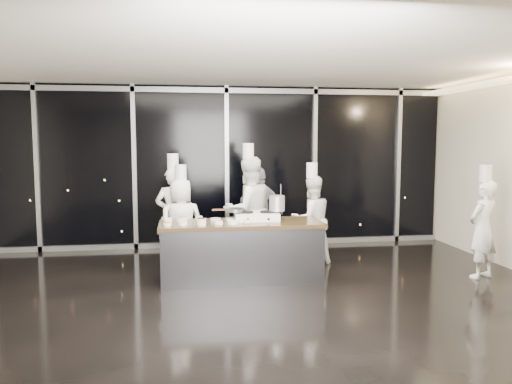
# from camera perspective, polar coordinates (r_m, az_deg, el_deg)

# --- Properties ---
(ground) EXTENTS (9.00, 9.00, 0.00)m
(ground) POSITION_cam_1_polar(r_m,az_deg,el_deg) (6.91, -0.81, -12.02)
(ground) COLOR black
(ground) RESTS_ON ground
(room_shell) EXTENTS (9.02, 7.02, 3.21)m
(room_shell) POSITION_cam_1_polar(r_m,az_deg,el_deg) (6.60, 0.69, 6.93)
(room_shell) COLOR beige
(room_shell) RESTS_ON ground
(window_wall) EXTENTS (8.90, 0.11, 3.20)m
(window_wall) POSITION_cam_1_polar(r_m,az_deg,el_deg) (10.00, -3.37, 2.89)
(window_wall) COLOR black
(window_wall) RESTS_ON ground
(demo_counter) EXTENTS (2.46, 0.86, 0.90)m
(demo_counter) POSITION_cam_1_polar(r_m,az_deg,el_deg) (7.65, -1.69, -6.72)
(demo_counter) COLOR #333338
(demo_counter) RESTS_ON ground
(stove) EXTENTS (0.69, 0.45, 0.14)m
(stove) POSITION_cam_1_polar(r_m,az_deg,el_deg) (7.69, 0.08, -2.78)
(stove) COLOR white
(stove) RESTS_ON demo_counter
(frying_pan) EXTENTS (0.50, 0.30, 0.05)m
(frying_pan) POSITION_cam_1_polar(r_m,az_deg,el_deg) (7.66, -2.47, -2.06)
(frying_pan) COLOR slate
(frying_pan) RESTS_ON stove
(stock_pot) EXTENTS (0.25, 0.25, 0.24)m
(stock_pot) POSITION_cam_1_polar(r_m,az_deg,el_deg) (7.71, 2.41, -1.30)
(stock_pot) COLOR #ACABAE
(stock_pot) RESTS_ON stove
(prep_bowls) EXTENTS (1.35, 0.71, 0.05)m
(prep_bowls) POSITION_cam_1_polar(r_m,az_deg,el_deg) (7.58, -6.31, -3.25)
(prep_bowls) COLOR white
(prep_bowls) RESTS_ON demo_counter
(squeeze_bottle) EXTENTS (0.07, 0.07, 0.25)m
(squeeze_bottle) POSITION_cam_1_polar(r_m,az_deg,el_deg) (7.72, -10.31, -2.44)
(squeeze_bottle) COLOR silver
(squeeze_bottle) RESTS_ON demo_counter
(chef_far_left) EXTENTS (0.64, 0.44, 1.91)m
(chef_far_left) POSITION_cam_1_polar(r_m,az_deg,el_deg) (8.60, -9.39, -2.63)
(chef_far_left) COLOR white
(chef_far_left) RESTS_ON ground
(chef_left) EXTENTS (0.76, 0.51, 1.73)m
(chef_left) POSITION_cam_1_polar(r_m,az_deg,el_deg) (8.38, -8.52, -3.49)
(chef_left) COLOR white
(chef_left) RESTS_ON ground
(chef_center) EXTENTS (1.08, 0.96, 2.08)m
(chef_center) POSITION_cam_1_polar(r_m,az_deg,el_deg) (8.57, -0.88, -2.08)
(chef_center) COLOR white
(chef_center) RESTS_ON ground
(guest) EXTENTS (1.07, 0.75, 1.68)m
(guest) POSITION_cam_1_polar(r_m,az_deg,el_deg) (8.78, 0.36, -2.51)
(guest) COLOR #121931
(guest) RESTS_ON ground
(chef_right) EXTENTS (0.84, 0.71, 1.75)m
(chef_right) POSITION_cam_1_polar(r_m,az_deg,el_deg) (8.67, 6.34, -3.10)
(chef_right) COLOR white
(chef_right) RESTS_ON ground
(chef_side) EXTENTS (0.66, 0.57, 1.75)m
(chef_side) POSITION_cam_1_polar(r_m,az_deg,el_deg) (8.48, 24.49, -3.71)
(chef_side) COLOR white
(chef_side) RESTS_ON ground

